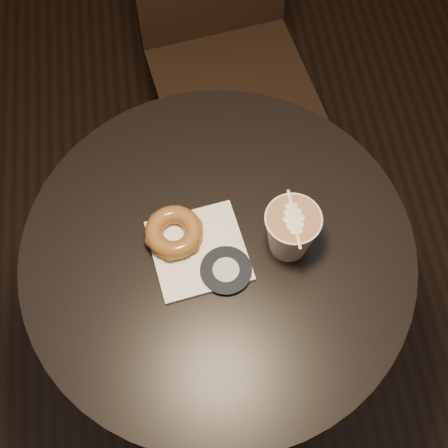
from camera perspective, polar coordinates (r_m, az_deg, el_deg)
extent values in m
plane|color=black|center=(1.81, -0.35, -11.99)|extent=(4.50, 4.50, 0.00)
cylinder|color=black|center=(1.11, -0.56, -2.61)|extent=(0.70, 0.70, 0.03)
cylinder|color=black|center=(1.45, -0.43, -8.39)|extent=(0.07, 0.07, 0.70)
cylinder|color=black|center=(1.80, -0.35, -11.91)|extent=(0.44, 0.44, 0.02)
cube|color=black|center=(1.69, 0.68, 12.73)|extent=(0.45, 0.45, 0.04)
cylinder|color=black|center=(1.76, -3.02, 2.82)|extent=(0.04, 0.04, 0.44)
cylinder|color=black|center=(1.82, 7.25, 5.47)|extent=(0.04, 0.04, 0.44)
cylinder|color=black|center=(1.94, -5.71, 11.12)|extent=(0.04, 0.04, 0.44)
cylinder|color=black|center=(1.99, 3.88, 13.36)|extent=(0.04, 0.04, 0.44)
cube|color=white|center=(1.09, -2.32, -2.46)|extent=(0.18, 0.18, 0.01)
torus|color=brown|center=(1.09, -4.61, -0.74)|extent=(0.10, 0.10, 0.03)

